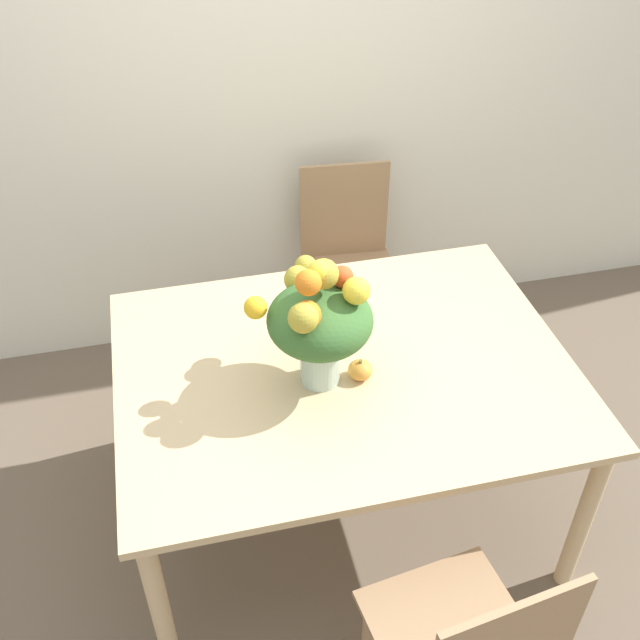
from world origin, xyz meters
TOP-DOWN VIEW (x-y plane):
  - ground_plane at (0.00, 0.00)m, footprint 12.00×12.00m
  - wall_back at (0.00, 1.22)m, footprint 8.00×0.06m
  - dining_table at (0.00, 0.00)m, footprint 1.50×1.14m
  - flower_vase at (-0.10, -0.05)m, footprint 0.39×0.39m
  - pumpkin at (0.03, -0.07)m, footprint 0.08×0.08m
  - dining_chair_near_window at (0.27, 0.92)m, footprint 0.45×0.45m

SIDE VIEW (x-z plane):
  - ground_plane at x=0.00m, z-range 0.00..0.00m
  - dining_chair_near_window at x=0.27m, z-range 0.02..0.93m
  - dining_table at x=0.00m, z-range 0.29..1.03m
  - pumpkin at x=0.03m, z-range 0.73..0.80m
  - flower_vase at x=-0.10m, z-range 0.74..1.21m
  - wall_back at x=0.00m, z-range 0.00..2.70m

